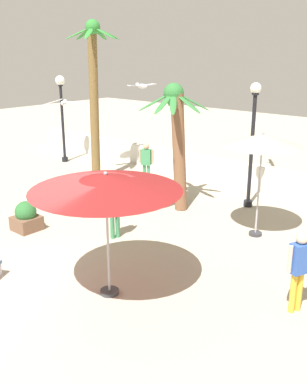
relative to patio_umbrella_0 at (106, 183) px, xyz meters
name	(u,v)px	position (x,y,z in m)	size (l,w,h in m)	color
ground_plane	(55,289)	(-1.03, -0.64, -2.43)	(56.00, 56.00, 0.00)	#B2A893
boundary_wall	(262,179)	(-1.03, 8.60, -1.99)	(25.20, 0.30, 0.90)	silver
patio_umbrella_0	(106,183)	(0.00, 0.00, 0.00)	(3.03, 3.03, 2.66)	#333338
patio_umbrella_1	(262,141)	(0.80, 4.79, 0.21)	(2.14, 2.14, 2.88)	#333338
palm_tree_0	(94,88)	(-6.46, 5.52, 1.12)	(1.98, 1.88, 5.92)	brown
palm_tree_1	(177,131)	(-2.25, 5.10, 0.06)	(2.21, 2.21, 3.96)	brown
lamp_post_0	(252,136)	(-0.55, 6.76, -0.11)	(0.34, 0.34, 3.96)	black
lamp_post_1	(62,105)	(-9.94, 6.67, 0.13)	(0.42, 0.42, 3.83)	black
guest_0	(299,264)	(3.22, 1.93, -1.42)	(0.36, 0.52, 1.67)	gold
guest_1	(114,205)	(-1.99, 2.12, -1.49)	(0.34, 0.54, 1.57)	#3F8C59
guest_3	(146,160)	(-4.60, 6.29, -1.46)	(0.51, 0.37, 1.62)	#3F8C59
seagull_1	(64,102)	(-3.68, 1.94, 1.10)	(1.10, 0.80, 0.20)	white
seagull_2	(142,86)	(-1.86, 3.08, 1.57)	(0.38, 0.96, 0.14)	white
planter	(26,217)	(-4.29, 0.86, -2.05)	(0.70, 0.70, 0.85)	brown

